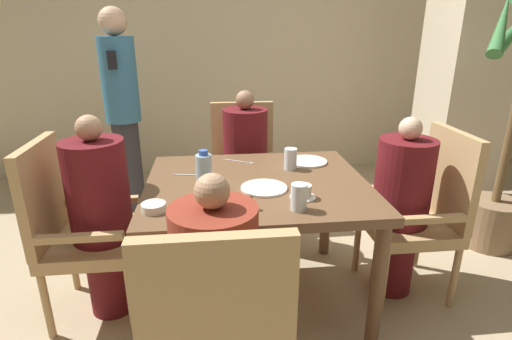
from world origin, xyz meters
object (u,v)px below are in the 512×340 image
Objects in this scene: chair_far_side at (244,165)px; plate_main_left at (307,161)px; diner_in_near_chair at (217,304)px; chair_right_side at (423,209)px; potted_palm at (504,162)px; chair_near_corner at (218,336)px; glass_tall_near at (299,197)px; chair_left_side at (75,226)px; diner_in_right_chair at (400,206)px; teacup_with_saucer at (303,192)px; diner_in_left_chair at (102,217)px; plate_main_right at (264,188)px; glass_tall_mid at (291,159)px; standing_host at (122,107)px; diner_in_far_chair at (245,166)px; bowl_small at (154,207)px; water_bottle at (204,176)px.

plate_main_left is (0.35, -0.60, 0.22)m from chair_far_side.
plate_main_left is at bearing 60.61° from diner_in_near_chair.
potted_palm reaches higher than chair_right_side.
glass_tall_near is (0.39, 0.53, 0.28)m from chair_near_corner.
chair_left_side is 1.23m from glass_tall_near.
diner_in_right_chair is 8.43× the size of teacup_with_saucer.
glass_tall_near is (0.99, -0.37, 0.23)m from diner_in_left_chair.
plate_main_right is 1.93× the size of glass_tall_mid.
diner_in_far_chair is at bearing -33.79° from standing_host.
teacup_with_saucer is at bearing -159.39° from diner_in_right_chair.
chair_right_side is at bearing -37.29° from diner_in_far_chair.
standing_host is 2.11m from glass_tall_near.
chair_right_side is 2.45m from standing_host.
diner_in_far_chair is at bearing 101.40° from teacup_with_saucer.
plate_main_right is at bearing -173.67° from chair_right_side.
diner_in_near_chair is 0.61m from glass_tall_near.
chair_left_side and chair_right_side have the same top height.
plate_main_right is at bearing 21.07° from bowl_small.
diner_in_near_chair is 8.38× the size of teacup_with_saucer.
standing_host is at bearing 142.27° from diner_in_right_chair.
plate_main_left is at bearing 37.48° from water_bottle.
teacup_with_saucer is at bearing 5.81° from bowl_small.
plate_main_left is 0.99× the size of water_bottle.
diner_in_far_chair is 4.67× the size of plate_main_left.
glass_tall_near is (0.15, -1.27, 0.28)m from chair_far_side.
chair_far_side is 1.23m from diner_in_right_chair.
diner_in_far_chair reaches higher than glass_tall_near.
chair_far_side reaches higher than teacup_with_saucer.
diner_in_right_chair is at bearing 0.00° from diner_in_left_chair.
diner_in_far_chair is 1.67m from chair_near_corner.
diner_in_left_chair is 0.97m from diner_in_near_chair.
bowl_small is at bearing -161.98° from potted_palm.
diner_in_near_chair is at bearing -99.06° from diner_in_far_chair.
chair_left_side is at bearing 146.63° from bowl_small.
potted_palm is at bearing 18.02° from bowl_small.
chair_right_side is at bearing -24.94° from plate_main_left.
diner_in_far_chair is 1.05× the size of diner_in_near_chair.
standing_host is 2.03m from teacup_with_saucer.
diner_in_far_chair reaches higher than water_bottle.
chair_left_side is 2.84m from potted_palm.
chair_near_corner is 0.54× the size of potted_palm.
chair_left_side reaches higher than water_bottle.
diner_in_far_chair reaches higher than diner_in_right_chair.
chair_right_side is 0.93× the size of diner_in_near_chair.
glass_tall_mid is at bearing 56.14° from plate_main_right.
chair_right_side is at bearing 0.00° from diner_in_left_chair.
plate_main_right is at bearing -129.00° from plate_main_left.
diner_in_far_chair is at bearing 111.17° from glass_tall_mid.
diner_in_far_chair reaches higher than bowl_small.
water_bottle is at bearing -66.40° from standing_host.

